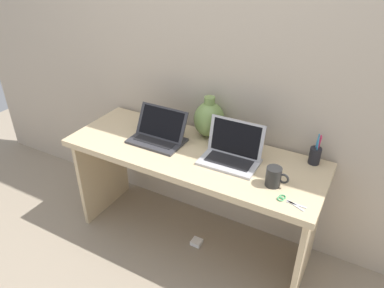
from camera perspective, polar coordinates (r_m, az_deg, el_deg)
ground_plane at (r=2.62m, az=0.00°, el=-14.65°), size 6.00×6.00×0.00m
back_wall at (r=2.24m, az=4.14°, el=13.34°), size 4.40×0.04×2.40m
desk at (r=2.25m, az=0.00°, el=-4.33°), size 1.58×0.57×0.72m
laptop_left at (r=2.27m, az=-5.25°, el=1.81°), size 0.34×0.22×0.20m
laptop_right at (r=2.07m, az=6.40°, el=-1.03°), size 0.33×0.23×0.23m
green_vase at (r=2.29m, az=2.73°, el=3.98°), size 0.20×0.20×0.27m
coffee_mug at (r=1.91m, az=12.85°, el=-5.07°), size 0.12×0.08×0.11m
pen_cup at (r=2.15m, az=18.90°, el=-1.66°), size 0.06×0.06×0.18m
scissors at (r=1.85m, az=14.75°, el=-8.63°), size 0.15×0.08×0.01m
power_brick at (r=2.57m, az=0.73°, el=-15.26°), size 0.07×0.07×0.03m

